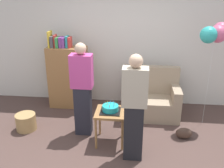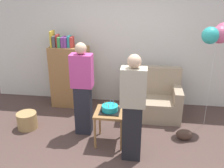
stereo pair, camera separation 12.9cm
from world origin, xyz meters
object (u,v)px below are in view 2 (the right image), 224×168
(side_table, at_px, (110,116))
(wicker_basket, at_px, (27,121))
(person_holding_cake, at_px, (133,109))
(person_blowing_candles, at_px, (83,89))
(couch, at_px, (152,100))
(balloon_bunch, at_px, (218,34))
(handbag, at_px, (184,135))
(bookshelf, at_px, (70,75))
(birthday_cake, at_px, (110,109))

(side_table, bearing_deg, wicker_basket, 171.59)
(person_holding_cake, xyz_separation_m, wicker_basket, (-1.96, 0.60, -0.68))
(person_blowing_candles, bearing_deg, person_holding_cake, -15.89)
(couch, height_order, balloon_bunch, balloon_bunch)
(handbag, bearing_deg, bookshelf, 155.26)
(wicker_basket, bearing_deg, person_holding_cake, -17.03)
(couch, bearing_deg, bookshelf, 172.49)
(side_table, xyz_separation_m, birthday_cake, (-0.00, -0.00, 0.14))
(person_blowing_candles, distance_m, handbag, 1.89)
(birthday_cake, xyz_separation_m, handbag, (1.25, 0.23, -0.52))
(side_table, relative_size, person_holding_cake, 0.35)
(person_blowing_candles, distance_m, person_holding_cake, 1.07)
(person_holding_cake, height_order, balloon_bunch, balloon_bunch)
(side_table, bearing_deg, birthday_cake, -98.86)
(birthday_cake, distance_m, balloon_bunch, 2.18)
(side_table, bearing_deg, couch, 56.45)
(side_table, xyz_separation_m, wicker_basket, (-1.57, 0.23, -0.34))
(person_blowing_candles, xyz_separation_m, person_holding_cake, (0.88, -0.60, 0.00))
(birthday_cake, bearing_deg, person_holding_cake, -43.71)
(side_table, distance_m, person_blowing_candles, 0.65)
(person_blowing_candles, distance_m, balloon_bunch, 2.44)
(side_table, xyz_separation_m, handbag, (1.25, 0.23, -0.39))
(bookshelf, bearing_deg, balloon_bunch, -9.38)
(handbag, bearing_deg, wicker_basket, 179.90)
(bookshelf, relative_size, handbag, 5.77)
(couch, distance_m, handbag, 1.02)
(person_blowing_candles, height_order, person_holding_cake, same)
(person_holding_cake, bearing_deg, wicker_basket, -0.77)
(side_table, relative_size, person_blowing_candles, 0.35)
(bookshelf, bearing_deg, person_blowing_candles, -62.58)
(handbag, distance_m, balloon_bunch, 1.78)
(birthday_cake, xyz_separation_m, balloon_bunch, (1.70, 0.83, 1.09))
(wicker_basket, height_order, balloon_bunch, balloon_bunch)
(wicker_basket, bearing_deg, person_blowing_candles, 0.27)
(wicker_basket, xyz_separation_m, balloon_bunch, (3.27, 0.60, 1.56))
(side_table, xyz_separation_m, balloon_bunch, (1.70, 0.83, 1.23))
(side_table, height_order, person_blowing_candles, person_blowing_candles)
(birthday_cake, distance_m, wicker_basket, 1.66)
(birthday_cake, bearing_deg, bookshelf, 129.12)
(bookshelf, distance_m, balloon_bunch, 2.96)
(birthday_cake, bearing_deg, handbag, 10.37)
(person_blowing_candles, xyz_separation_m, wicker_basket, (-1.07, -0.01, -0.68))
(wicker_basket, distance_m, balloon_bunch, 3.67)
(handbag, bearing_deg, person_blowing_candles, 179.68)
(side_table, distance_m, balloon_bunch, 2.25)
(person_blowing_candles, distance_m, wicker_basket, 1.27)
(couch, xyz_separation_m, person_blowing_candles, (-1.20, -0.81, 0.49))
(couch, xyz_separation_m, wicker_basket, (-2.27, -0.82, -0.19))
(couch, bearing_deg, birthday_cake, -123.55)
(bookshelf, bearing_deg, couch, -7.51)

